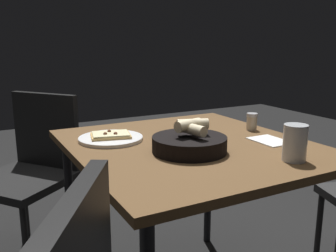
# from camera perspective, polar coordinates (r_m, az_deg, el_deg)

# --- Properties ---
(dining_table) EXTENTS (0.98, 0.90, 0.75)m
(dining_table) POSITION_cam_1_polar(r_m,az_deg,el_deg) (1.51, 3.33, -5.23)
(dining_table) COLOR brown
(dining_table) RESTS_ON ground
(pizza_plate) EXTENTS (0.26, 0.26, 0.04)m
(pizza_plate) POSITION_cam_1_polar(r_m,az_deg,el_deg) (1.55, -8.69, -1.77)
(pizza_plate) COLOR white
(pizza_plate) RESTS_ON dining_table
(bread_basket) EXTENTS (0.27, 0.27, 0.12)m
(bread_basket) POSITION_cam_1_polar(r_m,az_deg,el_deg) (1.37, 3.31, -2.50)
(bread_basket) COLOR black
(bread_basket) RESTS_ON dining_table
(beer_glass) EXTENTS (0.08, 0.08, 0.13)m
(beer_glass) POSITION_cam_1_polar(r_m,az_deg,el_deg) (1.33, 18.70, -2.77)
(beer_glass) COLOR silver
(beer_glass) RESTS_ON dining_table
(pepper_shaker) EXTENTS (0.05, 0.05, 0.08)m
(pepper_shaker) POSITION_cam_1_polar(r_m,az_deg,el_deg) (1.74, 12.61, 0.52)
(pepper_shaker) COLOR #BFB299
(pepper_shaker) RESTS_ON dining_table
(napkin) EXTENTS (0.16, 0.12, 0.00)m
(napkin) POSITION_cam_1_polar(r_m,az_deg,el_deg) (1.58, 15.23, -2.17)
(napkin) COLOR white
(napkin) RESTS_ON dining_table
(chair_far) EXTENTS (0.62, 0.62, 0.87)m
(chair_far) POSITION_cam_1_polar(r_m,az_deg,el_deg) (2.11, -19.96, -5.45)
(chair_far) COLOR black
(chair_far) RESTS_ON ground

